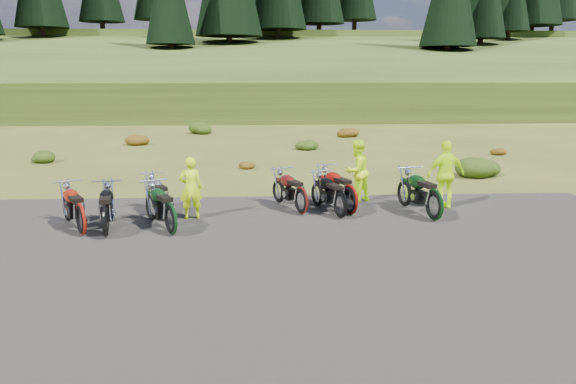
{
  "coord_description": "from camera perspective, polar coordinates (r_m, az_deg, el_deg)",
  "views": [
    {
      "loc": [
        0.06,
        -12.97,
        3.86
      ],
      "look_at": [
        0.84,
        0.8,
        0.85
      ],
      "focal_mm": 35.0,
      "sensor_mm": 36.0,
      "label": 1
    }
  ],
  "objects": [
    {
      "name": "motorcycle_6",
      "position": [
        15.33,
        6.25,
        -2.36
      ],
      "size": [
        1.56,
        2.43,
        1.21
      ],
      "primitive_type": null,
      "rotation": [
        0.0,
        0.0,
        1.95
      ],
      "color": "maroon",
      "rests_on": "ground"
    },
    {
      "name": "motorcycle_5",
      "position": [
        14.94,
        5.3,
        -2.74
      ],
      "size": [
        1.36,
        2.23,
        1.11
      ],
      "primitive_type": null,
      "rotation": [
        0.0,
        0.0,
        1.91
      ],
      "color": "black",
      "rests_on": "ground"
    },
    {
      "name": "person_right_b",
      "position": [
        16.39,
        15.73,
        1.65
      ],
      "size": [
        1.2,
        0.68,
        1.93
      ],
      "primitive_type": "imported",
      "rotation": [
        0.0,
        0.0,
        3.34
      ],
      "color": "#BBEC0C",
      "rests_on": "ground"
    },
    {
      "name": "gravel_pad",
      "position": [
        11.63,
        -3.39,
        -7.12
      ],
      "size": [
        20.0,
        12.0,
        0.04
      ],
      "primitive_type": "cube",
      "color": "black",
      "rests_on": "ground"
    },
    {
      "name": "shrub_4",
      "position": [
        22.47,
        -4.39,
        2.95
      ],
      "size": [
        0.77,
        0.77,
        0.45
      ],
      "primitive_type": "ellipsoid",
      "color": "#6E340D",
      "rests_on": "ground"
    },
    {
      "name": "motorcycle_2",
      "position": [
        13.67,
        -11.75,
        -4.37
      ],
      "size": [
        1.68,
        2.29,
        1.15
      ],
      "primitive_type": null,
      "rotation": [
        0.0,
        0.0,
        2.06
      ],
      "color": "black",
      "rests_on": "ground"
    },
    {
      "name": "motorcycle_3",
      "position": [
        15.09,
        -12.29,
        -2.82
      ],
      "size": [
        1.51,
        2.19,
        1.09
      ],
      "primitive_type": null,
      "rotation": [
        0.0,
        0.0,
        2.0
      ],
      "color": "#B7B7BC",
      "rests_on": "ground"
    },
    {
      "name": "shrub_5",
      "position": [
        27.8,
        1.82,
        4.94
      ],
      "size": [
        1.03,
        1.03,
        0.61
      ],
      "primitive_type": "ellipsoid",
      "color": "#21380E",
      "rests_on": "ground"
    },
    {
      "name": "person_right_a",
      "position": [
        16.66,
        6.97,
        2.03
      ],
      "size": [
        1.13,
        1.1,
        1.84
      ],
      "primitive_type": "imported",
      "rotation": [
        0.0,
        0.0,
        3.83
      ],
      "color": "#BBEC0C",
      "rests_on": "ground"
    },
    {
      "name": "ground",
      "position": [
        13.53,
        -3.38,
        -4.3
      ],
      "size": [
        300.0,
        300.0,
        0.0
      ],
      "primitive_type": "plane",
      "color": "#3E4918",
      "rests_on": "ground"
    },
    {
      "name": "hill_plateau",
      "position": [
        123.03,
        -3.33,
        10.46
      ],
      "size": [
        300.0,
        90.0,
        9.17
      ],
      "primitive_type": "cube",
      "color": "#2E3D14",
      "rests_on": "ground"
    },
    {
      "name": "shrub_6",
      "position": [
        33.38,
        6.01,
        6.24
      ],
      "size": [
        1.3,
        1.3,
        0.77
      ],
      "primitive_type": "ellipsoid",
      "color": "#6E340D",
      "rests_on": "ground"
    },
    {
      "name": "motorcycle_1",
      "position": [
        14.22,
        -20.16,
        -4.23
      ],
      "size": [
        1.72,
        2.26,
        1.15
      ],
      "primitive_type": null,
      "rotation": [
        0.0,
        0.0,
        2.09
      ],
      "color": "maroon",
      "rests_on": "ground"
    },
    {
      "name": "shrub_2",
      "position": [
        30.42,
        -15.17,
        5.3
      ],
      "size": [
        1.3,
        1.3,
        0.77
      ],
      "primitive_type": "ellipsoid",
      "color": "#6E340D",
      "rests_on": "ground"
    },
    {
      "name": "shrub_3",
      "position": [
        35.19,
        -8.77,
        6.6
      ],
      "size": [
        1.56,
        1.56,
        0.92
      ],
      "primitive_type": "ellipsoid",
      "color": "#21380E",
      "rests_on": "ground"
    },
    {
      "name": "hill_slope",
      "position": [
        63.09,
        -3.34,
        8.75
      ],
      "size": [
        300.0,
        45.97,
        9.37
      ],
      "primitive_type": null,
      "rotation": [
        0.14,
        0.0,
        0.0
      ],
      "color": "#2E3D14",
      "rests_on": "ground"
    },
    {
      "name": "shrub_7",
      "position": [
        21.96,
        18.86,
        2.72
      ],
      "size": [
        1.56,
        1.56,
        0.92
      ],
      "primitive_type": "ellipsoid",
      "color": "#21380E",
      "rests_on": "ground"
    },
    {
      "name": "motorcycle_4",
      "position": [
        15.27,
        1.34,
        -2.35
      ],
      "size": [
        1.5,
        2.24,
        1.12
      ],
      "primitive_type": null,
      "rotation": [
        0.0,
        0.0,
        1.98
      ],
      "color": "#50100D",
      "rests_on": "ground"
    },
    {
      "name": "person_middle",
      "position": [
        14.86,
        -9.86,
        0.3
      ],
      "size": [
        0.66,
        0.49,
        1.64
      ],
      "primitive_type": "imported",
      "rotation": [
        0.0,
        0.0,
        3.33
      ],
      "color": "#BBEC0C",
      "rests_on": "ground"
    },
    {
      "name": "shrub_8",
      "position": [
        27.94,
        20.33,
        4.05
      ],
      "size": [
        0.77,
        0.77,
        0.45
      ],
      "primitive_type": "ellipsoid",
      "color": "#6E340D",
      "rests_on": "ground"
    },
    {
      "name": "motorcycle_7",
      "position": [
        15.11,
        14.54,
        -2.91
      ],
      "size": [
        1.32,
        2.47,
        1.23
      ],
      "primitive_type": null,
      "rotation": [
        0.0,
        0.0,
        1.81
      ],
      "color": "black",
      "rests_on": "ground"
    },
    {
      "name": "shrub_1",
      "position": [
        26.18,
        -23.74,
        3.44
      ],
      "size": [
        1.03,
        1.03,
        0.61
      ],
      "primitive_type": "ellipsoid",
      "color": "#21380E",
      "rests_on": "ground"
    },
    {
      "name": "motorcycle_0",
      "position": [
        13.88,
        -17.98,
        -4.47
      ],
      "size": [
        1.11,
        2.28,
        1.14
      ],
      "primitive_type": null,
      "rotation": [
        0.0,
        0.0,
        1.75
      ],
      "color": "black",
      "rests_on": "ground"
    }
  ]
}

